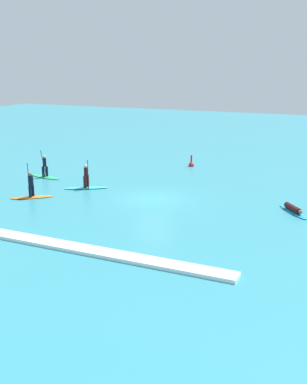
# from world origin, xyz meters

# --- Properties ---
(ground_plane) EXTENTS (120.00, 120.00, 0.00)m
(ground_plane) POSITION_xyz_m (0.00, 0.00, 0.00)
(ground_plane) COLOR teal
(ground_plane) RESTS_ON ground
(surfer_on_teal_board) EXTENTS (3.04, 2.22, 2.18)m
(surfer_on_teal_board) POSITION_xyz_m (-5.56, 0.52, 0.38)
(surfer_on_teal_board) COLOR #33C6CC
(surfer_on_teal_board) RESTS_ON ground_plane
(surfer_on_orange_board) EXTENTS (2.57, 2.20, 2.34)m
(surfer_on_orange_board) POSITION_xyz_m (-7.59, -3.08, 0.50)
(surfer_on_orange_board) COLOR orange
(surfer_on_orange_board) RESTS_ON ground_plane
(surfer_on_blue_board) EXTENTS (2.35, 2.77, 0.45)m
(surfer_on_blue_board) POSITION_xyz_m (8.88, 0.90, 0.17)
(surfer_on_blue_board) COLOR #1E8CD1
(surfer_on_blue_board) RESTS_ON ground_plane
(surfer_on_green_board) EXTENTS (3.07, 1.22, 2.27)m
(surfer_on_green_board) POSITION_xyz_m (-10.41, 2.11, 0.39)
(surfer_on_green_board) COLOR #23B266
(surfer_on_green_board) RESTS_ON ground_plane
(marker_buoy) EXTENTS (0.47, 0.47, 1.11)m
(marker_buoy) POSITION_xyz_m (-1.29, 10.88, 0.19)
(marker_buoy) COLOR red
(marker_buoy) RESTS_ON ground_plane
(wave_crest) EXTENTS (16.41, 0.90, 0.18)m
(wave_crest) POSITION_xyz_m (0.00, -9.53, 0.09)
(wave_crest) COLOR white
(wave_crest) RESTS_ON ground_plane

